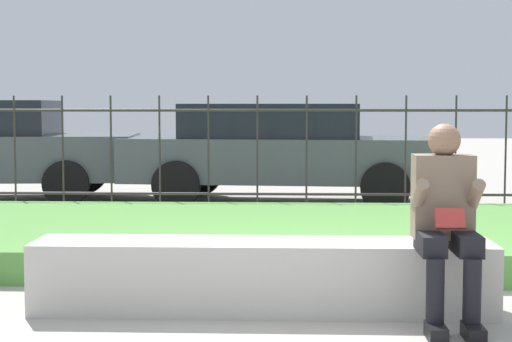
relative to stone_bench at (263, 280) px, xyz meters
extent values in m
plane|color=#A8A399|center=(0.38, 0.00, -0.21)|extent=(60.00, 60.00, 0.00)
cube|color=beige|center=(0.00, 0.00, 0.03)|extent=(3.10, 0.54, 0.48)
cube|color=#9B978F|center=(0.00, 0.00, -0.17)|extent=(2.98, 0.50, 0.08)
cube|color=black|center=(1.06, -0.67, -0.17)|extent=(0.11, 0.26, 0.09)
cylinder|color=black|center=(1.06, -0.61, 0.07)|extent=(0.11, 0.11, 0.39)
cube|color=black|center=(1.06, -0.40, 0.33)|extent=(0.15, 0.42, 0.13)
cube|color=black|center=(1.28, -0.67, -0.17)|extent=(0.11, 0.26, 0.09)
cylinder|color=black|center=(1.28, -0.61, 0.07)|extent=(0.11, 0.11, 0.39)
cube|color=black|center=(1.28, -0.40, 0.33)|extent=(0.15, 0.42, 0.13)
cube|color=#7A6651|center=(1.17, -0.19, 0.60)|extent=(0.38, 0.24, 0.54)
sphere|color=#8C664C|center=(1.17, -0.21, 0.96)|extent=(0.21, 0.21, 0.21)
cylinder|color=#7A6651|center=(1.00, -0.35, 0.62)|extent=(0.08, 0.29, 0.24)
cylinder|color=#7A6651|center=(1.34, -0.35, 0.62)|extent=(0.08, 0.29, 0.24)
cube|color=#B2332D|center=(1.17, -0.45, 0.49)|extent=(0.18, 0.09, 0.13)
cube|color=#569342|center=(0.38, 2.43, -0.08)|extent=(9.82, 3.46, 0.26)
cylinder|color=#332D28|center=(0.38, 4.72, 0.09)|extent=(7.82, 0.03, 0.03)
cylinder|color=#332D28|center=(0.38, 4.72, 1.12)|extent=(7.82, 0.03, 0.03)
cylinder|color=#332D28|center=(-3.23, 4.72, 0.54)|extent=(0.02, 0.02, 1.51)
cylinder|color=#332D28|center=(-2.63, 4.72, 0.54)|extent=(0.02, 0.02, 1.51)
cylinder|color=#332D28|center=(-2.03, 4.72, 0.54)|extent=(0.02, 0.02, 1.51)
cylinder|color=#332D28|center=(-1.43, 4.72, 0.54)|extent=(0.02, 0.02, 1.51)
cylinder|color=#332D28|center=(-0.82, 4.72, 0.54)|extent=(0.02, 0.02, 1.51)
cylinder|color=#332D28|center=(-0.22, 4.72, 0.54)|extent=(0.02, 0.02, 1.51)
cylinder|color=#332D28|center=(0.38, 4.72, 0.54)|extent=(0.02, 0.02, 1.51)
cylinder|color=#332D28|center=(0.98, 4.72, 0.54)|extent=(0.02, 0.02, 1.51)
cylinder|color=#332D28|center=(1.58, 4.72, 0.54)|extent=(0.02, 0.02, 1.51)
cylinder|color=#332D28|center=(2.19, 4.72, 0.54)|extent=(0.02, 0.02, 1.51)
cylinder|color=#332D28|center=(2.79, 4.72, 0.54)|extent=(0.02, 0.02, 1.51)
cube|color=#4C5156|center=(0.10, 6.40, 0.42)|extent=(4.60, 2.12, 0.61)
cube|color=black|center=(-0.07, 6.42, 0.96)|extent=(2.58, 1.75, 0.47)
cylinder|color=black|center=(1.42, 5.43, 0.11)|extent=(0.66, 0.25, 0.65)
cylinder|color=black|center=(1.56, 7.16, 0.11)|extent=(0.66, 0.25, 0.65)
cylinder|color=black|center=(-1.35, 5.65, 0.11)|extent=(0.66, 0.25, 0.65)
cylinder|color=black|center=(-1.21, 7.38, 0.11)|extent=(0.66, 0.25, 0.65)
cylinder|color=black|center=(-2.89, 5.85, 0.11)|extent=(0.65, 0.25, 0.64)
cylinder|color=black|center=(-3.05, 7.63, 0.11)|extent=(0.65, 0.25, 0.64)
camera|label=1|loc=(0.19, -5.71, 1.19)|focal=60.00mm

